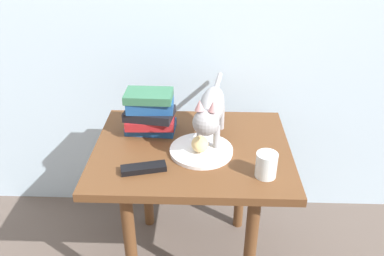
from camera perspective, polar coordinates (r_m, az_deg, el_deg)
name	(u,v)px	position (r m, az deg, el deg)	size (l,w,h in m)	color
side_table	(192,167)	(1.49, 0.00, -5.63)	(0.72, 0.57, 0.57)	brown
plate	(201,150)	(1.41, 1.35, -3.26)	(0.23, 0.23, 0.01)	white
bread_roll	(200,144)	(1.39, 1.14, -2.31)	(0.08, 0.06, 0.05)	#E0BC7A
cat	(211,110)	(1.41, 2.71, 2.62)	(0.13, 0.48, 0.23)	#99999E
book_stack	(150,112)	(1.51, -6.08, 2.29)	(0.19, 0.15, 0.17)	#1E4C8C
candle_jar	(266,166)	(1.30, 10.68, -5.44)	(0.07, 0.07, 0.08)	silver
tv_remote	(144,168)	(1.33, -7.02, -5.79)	(0.15, 0.04, 0.02)	black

